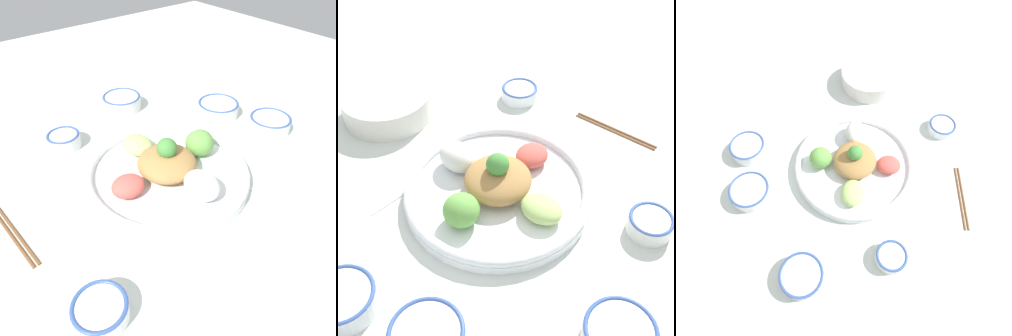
# 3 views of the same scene
# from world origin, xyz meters

# --- Properties ---
(ground_plane) EXTENTS (2.40, 2.40, 0.00)m
(ground_plane) POSITION_xyz_m (0.00, 0.00, 0.00)
(ground_plane) COLOR silver
(salad_platter) EXTENTS (0.37, 0.37, 0.11)m
(salad_platter) POSITION_xyz_m (0.00, 0.01, 0.03)
(salad_platter) COLOR white
(salad_platter) RESTS_ON ground_plane
(sauce_bowl_red) EXTENTS (0.08, 0.08, 0.04)m
(sauce_bowl_red) POSITION_xyz_m (0.27, 0.13, 0.02)
(sauce_bowl_red) COLOR white
(sauce_bowl_red) RESTS_ON ground_plane
(rice_bowl_blue) EXTENTS (0.11, 0.11, 0.04)m
(rice_bowl_blue) POSITION_xyz_m (0.34, -0.10, 0.02)
(rice_bowl_blue) COLOR white
(rice_bowl_blue) RESTS_ON ground_plane
(sauce_bowl_dark) EXTENTS (0.11, 0.11, 0.04)m
(sauce_bowl_dark) POSITION_xyz_m (-0.02, -0.34, 0.02)
(sauce_bowl_dark) COLOR white
(sauce_bowl_dark) RESTS_ON ground_plane
(rice_bowl_plain) EXTENTS (0.09, 0.09, 0.03)m
(rice_bowl_plain) POSITION_xyz_m (-0.18, 0.29, 0.02)
(rice_bowl_plain) COLOR white
(rice_bowl_plain) RESTS_ON ground_plane
(sauce_bowl_far) EXTENTS (0.12, 0.12, 0.04)m
(sauce_bowl_far) POSITION_xyz_m (0.13, -0.29, 0.02)
(sauce_bowl_far) COLOR white
(sauce_bowl_far) RESTS_ON ground_plane
(side_serving_bowl) EXTENTS (0.21, 0.21, 0.06)m
(side_serving_bowl) POSITION_xyz_m (-0.38, 0.03, 0.04)
(side_serving_bowl) COLOR silver
(side_serving_bowl) RESTS_ON ground_plane
(chopsticks_pair_near) EXTENTS (0.21, 0.03, 0.01)m
(chopsticks_pair_near) POSITION_xyz_m (0.07, 0.34, 0.00)
(chopsticks_pair_near) COLOR brown
(chopsticks_pair_near) RESTS_ON ground_plane
(serving_spoon_main) EXTENTS (0.04, 0.12, 0.01)m
(serving_spoon_main) POSITION_xyz_m (-0.15, -0.19, 0.00)
(serving_spoon_main) COLOR white
(serving_spoon_main) RESTS_ON ground_plane
(serving_spoon_extra) EXTENTS (0.11, 0.11, 0.01)m
(serving_spoon_extra) POSITION_xyz_m (-0.15, -0.44, 0.00)
(serving_spoon_extra) COLOR white
(serving_spoon_extra) RESTS_ON ground_plane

